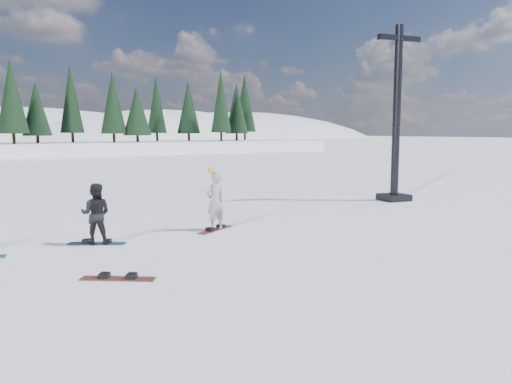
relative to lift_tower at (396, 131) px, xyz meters
The scene contains 7 objects.
ground 12.55m from the lift_tower, 163.72° to the right, with size 420.00×420.00×0.00m, color white.
lift_tower is the anchor object (origin of this frame).
snowboarder_woman 9.86m from the lift_tower, 169.96° to the right, with size 0.72×0.56×1.92m.
snowboarder_man 13.28m from the lift_tower, behind, with size 0.79×0.61×1.62m, color black.
snowboard_woman 10.08m from the lift_tower, 169.97° to the right, with size 1.50×0.28×0.03m, color #95204D.
snowboard_man 13.43m from the lift_tower, behind, with size 1.50×0.28×0.03m, color navy.
snowboard_loose_b 14.69m from the lift_tower, 159.30° to the right, with size 1.50×0.28×0.03m, color maroon.
Camera 1 is at (-4.58, -11.39, 2.97)m, focal length 35.00 mm.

